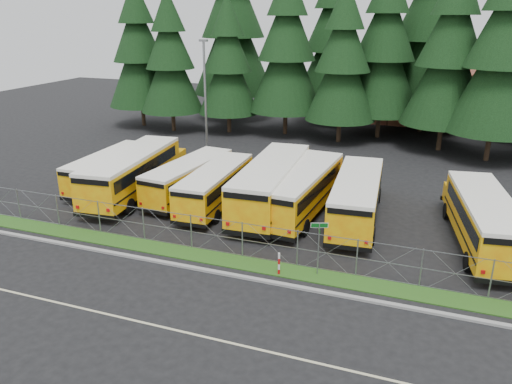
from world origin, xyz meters
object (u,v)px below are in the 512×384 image
bus_3 (218,187)px  bus_4 (273,185)px  bus_6 (357,199)px  street_sign (319,238)px  striped_bollard (279,264)px  bus_5 (304,191)px  light_standard (205,96)px  bus_0 (112,170)px  bus_2 (192,179)px  bus_1 (135,173)px  bus_east (482,221)px

bus_3 → bus_4: bus_4 is taller
bus_6 → street_sign: (-0.64, -7.52, 0.57)m
bus_3 → bus_6: 9.18m
street_sign → striped_bollard: 2.38m
bus_5 → bus_6: size_ratio=1.03×
bus_4 → light_standard: 13.99m
bus_0 → bus_2: bus_2 is taller
bus_1 → bus_east: size_ratio=1.08×
bus_east → light_standard: (-21.88, 10.98, 4.03)m
light_standard → bus_east: bearing=-26.7°
bus_1 → light_standard: 11.22m
bus_3 → light_standard: size_ratio=0.99×
bus_6 → light_standard: 18.28m
bus_3 → striped_bollard: bearing=-50.6°
bus_0 → bus_3: (8.97, -0.89, 0.04)m
striped_bollard → light_standard: 22.43m
bus_6 → bus_3: bearing=179.0°
bus_1 → bus_5: bus_1 is taller
bus_1 → bus_4: bearing=-0.9°
bus_5 → light_standard: bearing=143.6°
bus_2 → bus_5: size_ratio=0.87×
bus_east → striped_bollard: 11.81m
bus_5 → bus_4: bearing=-178.1°
bus_east → street_sign: size_ratio=4.00×
bus_east → bus_6: bearing=161.9°
bus_4 → street_sign: 9.13m
bus_6 → striped_bollard: bearing=-110.9°
bus_2 → bus_4: 6.08m
bus_1 → light_standard: light_standard is taller
bus_2 → bus_4: bus_4 is taller
bus_6 → bus_east: bearing=-13.6°
bus_2 → light_standard: 10.81m
bus_0 → light_standard: bearing=69.7°
bus_3 → bus_4: (3.64, 0.71, 0.30)m
bus_4 → bus_6: bearing=-4.8°
bus_5 → striped_bollard: size_ratio=9.58×
bus_2 → bus_5: 8.19m
bus_5 → bus_east: bearing=-2.9°
street_sign → light_standard: size_ratio=0.28×
bus_1 → bus_east: 22.45m
bus_6 → bus_east: size_ratio=0.99×
bus_east → striped_bollard: (-9.45, -7.03, -0.87)m
bus_5 → light_standard: light_standard is taller
striped_bollard → light_standard: bearing=124.6°
bus_2 → bus_6: 11.60m
bus_east → bus_1: bearing=170.0°
bus_6 → street_sign: size_ratio=3.98×
bus_3 → light_standard: (-5.71, 10.37, 4.18)m
bus_0 → bus_east: size_ratio=0.87×
bus_3 → striped_bollard: size_ratio=8.38×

